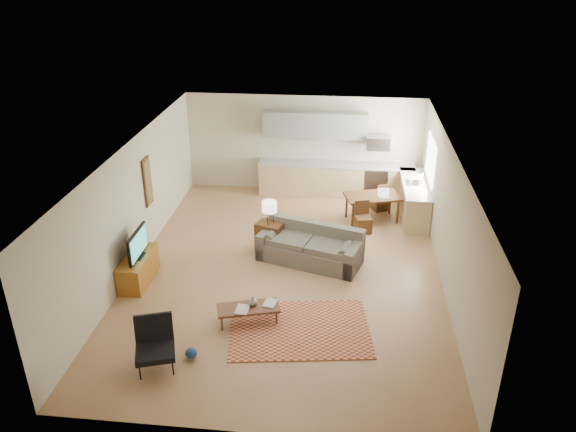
# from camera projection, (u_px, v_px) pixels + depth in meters

# --- Properties ---
(room) EXTENTS (9.00, 9.00, 9.00)m
(room) POSITION_uv_depth(u_px,v_px,m) (286.00, 214.00, 11.47)
(room) COLOR #9C704A
(room) RESTS_ON ground
(kitchen_counter_back) EXTENTS (4.26, 0.64, 0.92)m
(kitchen_counter_back) POSITION_uv_depth(u_px,v_px,m) (335.00, 179.00, 15.51)
(kitchen_counter_back) COLOR tan
(kitchen_counter_back) RESTS_ON ground
(kitchen_counter_right) EXTENTS (0.64, 2.26, 0.92)m
(kitchen_counter_right) POSITION_uv_depth(u_px,v_px,m) (414.00, 200.00, 14.26)
(kitchen_counter_right) COLOR tan
(kitchen_counter_right) RESTS_ON ground
(kitchen_range) EXTENTS (0.62, 0.62, 0.90)m
(kitchen_range) POSITION_uv_depth(u_px,v_px,m) (375.00, 181.00, 15.41)
(kitchen_range) COLOR #A5A8AD
(kitchen_range) RESTS_ON ground
(kitchen_microwave) EXTENTS (0.62, 0.40, 0.35)m
(kitchen_microwave) POSITION_uv_depth(u_px,v_px,m) (378.00, 143.00, 14.95)
(kitchen_microwave) COLOR #A5A8AD
(kitchen_microwave) RESTS_ON room
(upper_cabinets) EXTENTS (2.80, 0.34, 0.70)m
(upper_cabinets) POSITION_uv_depth(u_px,v_px,m) (315.00, 125.00, 15.05)
(upper_cabinets) COLOR gray
(upper_cabinets) RESTS_ON room
(window_right) EXTENTS (0.02, 1.40, 1.05)m
(window_right) POSITION_uv_depth(u_px,v_px,m) (431.00, 160.00, 13.75)
(window_right) COLOR white
(window_right) RESTS_ON room
(wall_art_left) EXTENTS (0.06, 0.42, 1.10)m
(wall_art_left) POSITION_uv_depth(u_px,v_px,m) (148.00, 182.00, 12.49)
(wall_art_left) COLOR olive
(wall_art_left) RESTS_ON room
(triptych) EXTENTS (1.70, 0.04, 0.50)m
(triptych) POSITION_uv_depth(u_px,v_px,m) (301.00, 130.00, 15.30)
(triptych) COLOR beige
(triptych) RESTS_ON room
(rug) EXTENTS (2.74, 2.08, 0.02)m
(rug) POSITION_uv_depth(u_px,v_px,m) (299.00, 329.00, 10.18)
(rug) COLOR maroon
(rug) RESTS_ON floor
(sofa) EXTENTS (2.52, 1.66, 0.81)m
(sofa) POSITION_uv_depth(u_px,v_px,m) (310.00, 245.00, 12.22)
(sofa) COLOR #595248
(sofa) RESTS_ON floor
(coffee_table) EXTENTS (1.22, 0.75, 0.34)m
(coffee_table) POSITION_uv_depth(u_px,v_px,m) (248.00, 315.00, 10.31)
(coffee_table) COLOR #512F1E
(coffee_table) RESTS_ON floor
(book_a) EXTENTS (0.27, 0.34, 0.03)m
(book_a) POSITION_uv_depth(u_px,v_px,m) (236.00, 309.00, 10.16)
(book_a) COLOR maroon
(book_a) RESTS_ON coffee_table
(book_b) EXTENTS (0.35, 0.39, 0.02)m
(book_b) POSITION_uv_depth(u_px,v_px,m) (265.00, 302.00, 10.36)
(book_b) COLOR navy
(book_b) RESTS_ON coffee_table
(vase) EXTENTS (0.24, 0.24, 0.18)m
(vase) POSITION_uv_depth(u_px,v_px,m) (253.00, 301.00, 10.25)
(vase) COLOR black
(vase) RESTS_ON coffee_table
(armchair) EXTENTS (0.92, 0.92, 0.83)m
(armchair) POSITION_uv_depth(u_px,v_px,m) (155.00, 347.00, 9.11)
(armchair) COLOR black
(armchair) RESTS_ON floor
(tv_credenza) EXTENTS (0.48, 1.25, 0.58)m
(tv_credenza) POSITION_uv_depth(u_px,v_px,m) (138.00, 269.00, 11.55)
(tv_credenza) COLOR #8D5518
(tv_credenza) RESTS_ON floor
(tv) EXTENTS (0.10, 0.96, 0.58)m
(tv) POSITION_uv_depth(u_px,v_px,m) (137.00, 244.00, 11.30)
(tv) COLOR black
(tv) RESTS_ON tv_credenza
(console_table) EXTENTS (0.69, 0.57, 0.69)m
(console_table) POSITION_uv_depth(u_px,v_px,m) (270.00, 237.00, 12.70)
(console_table) COLOR #3E2411
(console_table) RESTS_ON floor
(table_lamp) EXTENTS (0.45, 0.45, 0.55)m
(table_lamp) POSITION_uv_depth(u_px,v_px,m) (269.00, 212.00, 12.43)
(table_lamp) COLOR beige
(table_lamp) RESTS_ON console_table
(dining_table) EXTENTS (1.50, 1.11, 0.68)m
(dining_table) POSITION_uv_depth(u_px,v_px,m) (372.00, 208.00, 14.11)
(dining_table) COLOR #3E2411
(dining_table) RESTS_ON floor
(dining_chair_near) EXTENTS (0.46, 0.47, 0.77)m
(dining_chair_near) POSITION_uv_depth(u_px,v_px,m) (363.00, 217.00, 13.52)
(dining_chair_near) COLOR #3E2411
(dining_chair_near) RESTS_ON floor
(dining_chair_far) EXTENTS (0.50, 0.51, 0.77)m
(dining_chair_far) POSITION_uv_depth(u_px,v_px,m) (380.00, 196.00, 14.67)
(dining_chair_far) COLOR #3E2411
(dining_chair_far) RESTS_ON floor
(laptop) EXTENTS (0.32, 0.26, 0.21)m
(laptop) POSITION_uv_depth(u_px,v_px,m) (384.00, 193.00, 13.81)
(laptop) COLOR #A5A8AD
(laptop) RESTS_ON dining_table
(soap_bottle) EXTENTS (0.11, 0.11, 0.19)m
(soap_bottle) POSITION_uv_depth(u_px,v_px,m) (411.00, 177.00, 14.21)
(soap_bottle) COLOR beige
(soap_bottle) RESTS_ON kitchen_counter_right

